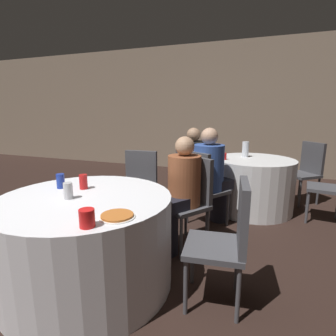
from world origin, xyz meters
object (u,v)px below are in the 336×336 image
(chair_far_northeast, at_px, (307,167))
(soda_can_blue, at_px, (61,181))
(person_floral_shirt, at_px, (178,195))
(pizza_plate_near, at_px, (117,216))
(chair_far_west, at_px, (187,167))
(soda_can_red, at_px, (83,182))
(person_black_shirt, at_px, (197,165))
(chair_near_north, at_px, (139,183))
(chair_far_southwest, at_px, (202,183))
(table_far, at_px, (252,184))
(soda_can_silver, at_px, (68,191))
(chair_near_northeast, at_px, (191,194))
(bottle_far, at_px, (245,149))
(chair_near_east, at_px, (229,234))
(table_near, at_px, (88,240))
(chair_far_east, at_px, (335,180))
(person_blue_shirt, at_px, (212,176))

(chair_far_northeast, xyz_separation_m, soda_can_blue, (-2.21, -2.61, 0.24))
(person_floral_shirt, bearing_deg, pizza_plate_near, 119.92)
(chair_far_west, relative_size, soda_can_red, 7.41)
(person_black_shirt, distance_m, person_floral_shirt, 1.41)
(chair_near_north, height_order, chair_far_west, same)
(chair_far_southwest, distance_m, chair_far_northeast, 1.89)
(table_far, height_order, soda_can_silver, soda_can_silver)
(soda_can_red, bearing_deg, chair_far_west, 80.85)
(chair_near_northeast, xyz_separation_m, bottle_far, (0.41, 1.35, 0.29))
(chair_far_west, bearing_deg, chair_near_north, -11.98)
(chair_near_east, xyz_separation_m, person_black_shirt, (-0.72, 2.02, 0.04))
(table_far, xyz_separation_m, soda_can_blue, (-1.47, -2.00, 0.42))
(table_near, xyz_separation_m, chair_far_northeast, (1.87, 2.73, 0.18))
(chair_near_east, bearing_deg, soda_can_blue, 83.29)
(soda_can_red, height_order, soda_can_blue, same)
(chair_far_east, height_order, bottle_far, bottle_far)
(chair_far_southwest, xyz_separation_m, person_blue_shirt, (0.09, 0.13, 0.06))
(chair_far_west, distance_m, pizza_plate_near, 2.43)
(person_blue_shirt, bearing_deg, chair_far_southwest, -90.00)
(table_near, distance_m, soda_can_blue, 0.55)
(chair_far_southwest, height_order, person_black_shirt, person_black_shirt)
(person_black_shirt, height_order, person_blue_shirt, person_blue_shirt)
(chair_near_northeast, height_order, person_floral_shirt, person_floral_shirt)
(chair_far_east, distance_m, person_black_shirt, 1.75)
(person_black_shirt, bearing_deg, chair_near_north, -19.80)
(table_near, relative_size, person_blue_shirt, 1.12)
(pizza_plate_near, distance_m, bottle_far, 2.56)
(chair_near_east, height_order, soda_can_red, chair_near_east)
(soda_can_blue, distance_m, bottle_far, 2.51)
(chair_near_north, bearing_deg, chair_far_east, -161.01)
(chair_near_east, bearing_deg, soda_can_silver, 93.30)
(table_near, height_order, chair_far_east, chair_far_east)
(person_black_shirt, bearing_deg, chair_near_northeast, 12.87)
(chair_far_east, xyz_separation_m, pizza_plate_near, (-1.65, -2.25, 0.19))
(chair_far_southwest, distance_m, person_black_shirt, 0.86)
(chair_far_east, bearing_deg, pizza_plate_near, 151.50)
(pizza_plate_near, height_order, soda_can_red, soda_can_red)
(chair_far_east, height_order, pizza_plate_near, chair_far_east)
(chair_far_northeast, distance_m, person_floral_shirt, 2.41)
(person_black_shirt, relative_size, soda_can_blue, 9.17)
(chair_far_southwest, xyz_separation_m, person_black_shirt, (-0.26, 0.81, 0.04))
(person_floral_shirt, height_order, bottle_far, person_floral_shirt)
(soda_can_blue, bearing_deg, chair_near_east, 0.42)
(chair_near_east, distance_m, person_black_shirt, 2.14)
(chair_near_north, height_order, soda_can_blue, chair_near_north)
(chair_near_east, height_order, chair_far_southwest, same)
(table_far, height_order, bottle_far, bottle_far)
(chair_near_northeast, height_order, bottle_far, bottle_far)
(chair_near_northeast, relative_size, soda_can_blue, 7.41)
(person_blue_shirt, distance_m, pizza_plate_near, 1.74)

